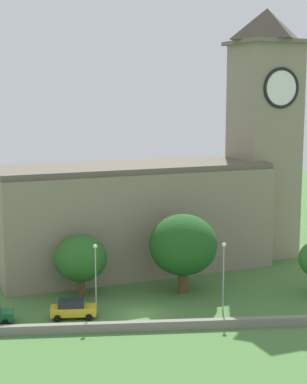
{
  "coord_description": "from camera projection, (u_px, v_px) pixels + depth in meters",
  "views": [
    {
      "loc": [
        -3.79,
        -58.03,
        21.79
      ],
      "look_at": [
        1.92,
        6.94,
        11.36
      ],
      "focal_mm": 56.68,
      "sensor_mm": 36.0,
      "label": 1
    }
  ],
  "objects": [
    {
      "name": "streetlamp_west_mid",
      "position": [
        96.0,
        267.0,
        60.62
      ],
      "size": [
        0.44,
        0.44,
        7.15
      ],
      "color": "#9EA0A5",
      "rests_on": "ground"
    },
    {
      "name": "tree_riverside_west",
      "position": [
        81.0,
        258.0,
        65.78
      ],
      "size": [
        5.67,
        5.67,
        6.85
      ],
      "color": "brown",
      "rests_on": "ground"
    },
    {
      "name": "streetlamp_central",
      "position": [
        224.0,
        265.0,
        61.4
      ],
      "size": [
        0.44,
        0.44,
        7.11
      ],
      "color": "#9EA0A5",
      "rests_on": "ground"
    },
    {
      "name": "quay_barrier",
      "position": [
        143.0,
        326.0,
        56.75
      ],
      "size": [
        52.36,
        0.7,
        0.86
      ],
      "primitive_type": "cube",
      "color": "gray",
      "rests_on": "ground"
    },
    {
      "name": "ground_plane",
      "position": [
        133.0,
        272.0,
        75.61
      ],
      "size": [
        200.0,
        200.0,
        0.0
      ],
      "primitive_type": "plane",
      "color": "#477538"
    },
    {
      "name": "tree_riverside_east",
      "position": [
        183.0,
        245.0,
        66.92
      ],
      "size": [
        7.54,
        7.54,
        8.86
      ],
      "color": "brown",
      "rests_on": "ground"
    },
    {
      "name": "church",
      "position": [
        170.0,
        193.0,
        77.76
      ],
      "size": [
        41.32,
        21.46,
        33.05
      ],
      "color": "gray",
      "rests_on": "ground"
    },
    {
      "name": "car_yellow",
      "position": [
        73.0,
        309.0,
        59.79
      ],
      "size": [
        4.48,
        2.08,
        1.87
      ],
      "color": "gold",
      "rests_on": "ground"
    }
  ]
}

